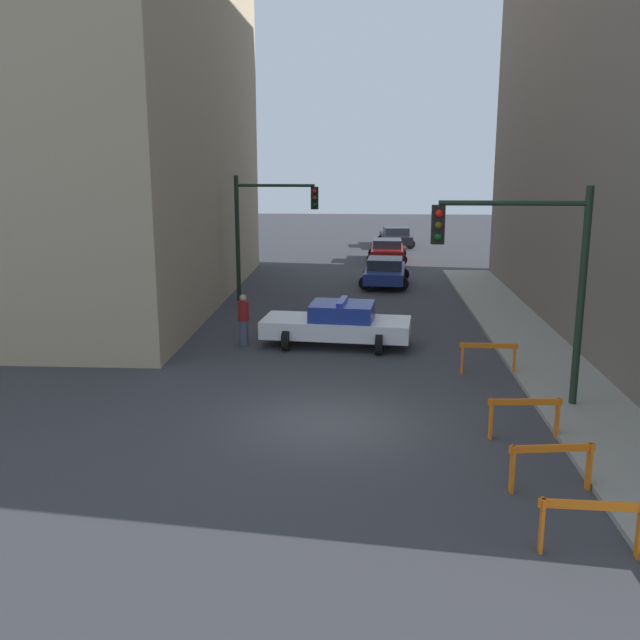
{
  "coord_description": "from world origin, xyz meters",
  "views": [
    {
      "loc": [
        0.74,
        -15.35,
        5.98
      ],
      "look_at": [
        -0.47,
        5.09,
        1.25
      ],
      "focal_mm": 40.0,
      "sensor_mm": 36.0,
      "label": 1
    }
  ],
  "objects_px": {
    "barrier_mid": "(551,459)",
    "barrier_back": "(524,411)",
    "parked_car_near": "(385,271)",
    "pedestrian_crossing": "(243,319)",
    "barrier_corner": "(488,353)",
    "police_car": "(338,324)",
    "traffic_light_near": "(533,264)",
    "parked_car_far": "(396,236)",
    "traffic_light_far": "(264,220)",
    "barrier_front": "(591,518)",
    "parked_car_mid": "(387,250)"
  },
  "relations": [
    {
      "from": "parked_car_near",
      "to": "parked_car_mid",
      "type": "height_order",
      "value": "same"
    },
    {
      "from": "parked_car_near",
      "to": "parked_car_far",
      "type": "bearing_deg",
      "value": 89.67
    },
    {
      "from": "police_car",
      "to": "parked_car_far",
      "type": "xyz_separation_m",
      "value": [
        3.02,
        25.94,
        -0.05
      ]
    },
    {
      "from": "traffic_light_near",
      "to": "barrier_back",
      "type": "xyz_separation_m",
      "value": [
        -0.44,
        -2.01,
        -2.91
      ]
    },
    {
      "from": "traffic_light_far",
      "to": "barrier_back",
      "type": "distance_m",
      "value": 16.59
    },
    {
      "from": "traffic_light_near",
      "to": "barrier_back",
      "type": "bearing_deg",
      "value": -102.5
    },
    {
      "from": "parked_car_far",
      "to": "parked_car_near",
      "type": "bearing_deg",
      "value": -98.16
    },
    {
      "from": "parked_car_far",
      "to": "barrier_mid",
      "type": "distance_m",
      "value": 35.95
    },
    {
      "from": "parked_car_mid",
      "to": "traffic_light_near",
      "type": "bearing_deg",
      "value": -81.8
    },
    {
      "from": "barrier_corner",
      "to": "parked_car_far",
      "type": "bearing_deg",
      "value": 92.56
    },
    {
      "from": "barrier_back",
      "to": "traffic_light_far",
      "type": "bearing_deg",
      "value": 117.65
    },
    {
      "from": "parked_car_far",
      "to": "barrier_corner",
      "type": "bearing_deg",
      "value": -91.09
    },
    {
      "from": "barrier_corner",
      "to": "police_car",
      "type": "bearing_deg",
      "value": 146.5
    },
    {
      "from": "parked_car_near",
      "to": "pedestrian_crossing",
      "type": "height_order",
      "value": "pedestrian_crossing"
    },
    {
      "from": "police_car",
      "to": "traffic_light_far",
      "type": "bearing_deg",
      "value": 31.24
    },
    {
      "from": "parked_car_far",
      "to": "barrier_front",
      "type": "distance_m",
      "value": 38.1
    },
    {
      "from": "traffic_light_near",
      "to": "pedestrian_crossing",
      "type": "relative_size",
      "value": 3.13
    },
    {
      "from": "parked_car_near",
      "to": "traffic_light_near",
      "type": "bearing_deg",
      "value": -75.96
    },
    {
      "from": "traffic_light_far",
      "to": "police_car",
      "type": "bearing_deg",
      "value": -64.72
    },
    {
      "from": "parked_car_near",
      "to": "barrier_front",
      "type": "xyz_separation_m",
      "value": [
        2.42,
        -23.24,
        -0.06
      ]
    },
    {
      "from": "traffic_light_near",
      "to": "barrier_back",
      "type": "height_order",
      "value": "traffic_light_near"
    },
    {
      "from": "traffic_light_near",
      "to": "barrier_front",
      "type": "distance_m",
      "value": 7.28
    },
    {
      "from": "parked_car_far",
      "to": "traffic_light_near",
      "type": "bearing_deg",
      "value": -90.54
    },
    {
      "from": "traffic_light_far",
      "to": "barrier_corner",
      "type": "distance_m",
      "value": 12.74
    },
    {
      "from": "barrier_mid",
      "to": "traffic_light_far",
      "type": "bearing_deg",
      "value": 113.91
    },
    {
      "from": "police_car",
      "to": "parked_car_far",
      "type": "relative_size",
      "value": 1.1
    },
    {
      "from": "traffic_light_far",
      "to": "barrier_back",
      "type": "height_order",
      "value": "traffic_light_far"
    },
    {
      "from": "traffic_light_near",
      "to": "parked_car_near",
      "type": "bearing_deg",
      "value": 99.86
    },
    {
      "from": "traffic_light_far",
      "to": "barrier_mid",
      "type": "height_order",
      "value": "traffic_light_far"
    },
    {
      "from": "parked_car_near",
      "to": "barrier_back",
      "type": "bearing_deg",
      "value": -78.35
    },
    {
      "from": "traffic_light_far",
      "to": "parked_car_far",
      "type": "bearing_deg",
      "value": 71.56
    },
    {
      "from": "traffic_light_near",
      "to": "parked_car_far",
      "type": "height_order",
      "value": "traffic_light_near"
    },
    {
      "from": "traffic_light_near",
      "to": "barrier_corner",
      "type": "xyz_separation_m",
      "value": [
        -0.42,
        2.64,
        -2.91
      ]
    },
    {
      "from": "traffic_light_far",
      "to": "parked_car_near",
      "type": "bearing_deg",
      "value": 38.6
    },
    {
      "from": "parked_car_near",
      "to": "barrier_back",
      "type": "distance_m",
      "value": 18.75
    },
    {
      "from": "barrier_mid",
      "to": "parked_car_near",
      "type": "bearing_deg",
      "value": 96.44
    },
    {
      "from": "police_car",
      "to": "barrier_back",
      "type": "distance_m",
      "value": 8.63
    },
    {
      "from": "police_car",
      "to": "barrier_back",
      "type": "height_order",
      "value": "police_car"
    },
    {
      "from": "traffic_light_far",
      "to": "barrier_front",
      "type": "xyz_separation_m",
      "value": [
        7.57,
        -19.13,
        -2.78
      ]
    },
    {
      "from": "parked_car_far",
      "to": "traffic_light_far",
      "type": "bearing_deg",
      "value": -112.1
    },
    {
      "from": "barrier_back",
      "to": "parked_car_near",
      "type": "bearing_deg",
      "value": 97.47
    },
    {
      "from": "police_car",
      "to": "barrier_front",
      "type": "height_order",
      "value": "police_car"
    },
    {
      "from": "barrier_mid",
      "to": "barrier_back",
      "type": "distance_m",
      "value": 2.49
    },
    {
      "from": "barrier_mid",
      "to": "barrier_corner",
      "type": "bearing_deg",
      "value": 89.36
    },
    {
      "from": "traffic_light_near",
      "to": "police_car",
      "type": "bearing_deg",
      "value": 130.75
    },
    {
      "from": "traffic_light_near",
      "to": "police_car",
      "type": "xyz_separation_m",
      "value": [
        -4.73,
        5.49,
        -2.81
      ]
    },
    {
      "from": "parked_car_far",
      "to": "barrier_front",
      "type": "relative_size",
      "value": 2.75
    },
    {
      "from": "pedestrian_crossing",
      "to": "barrier_mid",
      "type": "relative_size",
      "value": 1.04
    },
    {
      "from": "police_car",
      "to": "barrier_front",
      "type": "relative_size",
      "value": 3.04
    },
    {
      "from": "police_car",
      "to": "parked_car_far",
      "type": "height_order",
      "value": "police_car"
    }
  ]
}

